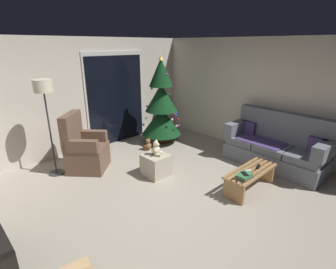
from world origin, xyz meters
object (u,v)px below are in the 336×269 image
Objects in this scene: couch at (276,147)px; armchair at (85,150)px; teddy_bear_chestnut_by_tree at (148,145)px; book_stack at (245,176)px; remote_black at (258,167)px; ottoman at (156,165)px; floor_lamp at (44,96)px; teddy_bear_cream at (156,149)px; coffee_table at (250,176)px; christmas_tree at (161,106)px; cell_phone at (245,174)px; remote_white at (247,171)px.

armchair is (-2.83, 2.51, 0.00)m from couch.
book_stack is at bearing -94.42° from teddy_bear_chestnut_by_tree.
remote_black is 0.35× the size of ottoman.
floor_lamp is at bearing 140.82° from couch.
couch is at bearing -34.01° from teddy_bear_cream.
coffee_table is at bearing 12.45° from book_stack.
armchair reaches higher than coffee_table.
floor_lamp is at bearing 134.34° from teddy_bear_cream.
christmas_tree is 1.87× the size of armchair.
book_stack is at bearing 4.02° from cell_phone.
coffee_table is 1.69m from ottoman.
book_stack is 2.94m from christmas_tree.
coffee_table is 0.52× the size of christmas_tree.
remote_black is 2.81m from christmas_tree.
teddy_bear_chestnut_by_tree is (-0.13, 2.54, -0.13)m from coffee_table.
book_stack is 0.24× the size of armchair.
couch is at bearing 7.54° from book_stack.
ottoman is at bearing 145.88° from couch.
couch is 7.34× the size of book_stack.
christmas_tree reaches higher than book_stack.
remote_black is at bearing -83.05° from teddy_bear_chestnut_by_tree.
remote_white is (-0.29, 0.05, 0.00)m from remote_black.
teddy_bear_cream reaches higher than teddy_bear_chestnut_by_tree.
floor_lamp reaches higher than ottoman.
ottoman is at bearing -45.57° from floor_lamp.
floor_lamp reaches higher than remote_black.
armchair is at bearing 176.53° from teddy_bear_chestnut_by_tree.
remote_white is at bearing 21.37° from book_stack.
remote_black is at bearing -74.66° from remote_white.
remote_white is at bearing -64.59° from ottoman.
coffee_table is at bearing 42.43° from cell_phone.
coffee_table is at bearing -53.13° from floor_lamp.
ottoman is (-0.98, 1.52, -0.17)m from remote_black.
floor_lamp is 4.05× the size of ottoman.
remote_black is 1.81m from teddy_bear_cream.
ottoman is at bearing 118.27° from teddy_bear_cream.
armchair is at bearing 16.36° from remote_black.
christmas_tree is 1.19× the size of floor_lamp.
christmas_tree is at bearing 44.53° from teddy_bear_cream.
teddy_bear_cream is at bearing 106.60° from book_stack.
floor_lamp is at bearing 121.71° from book_stack.
couch reaches higher than teddy_bear_chestnut_by_tree.
coffee_table is at bearing -61.73° from ottoman.
coffee_table is 0.40m from cell_phone.
floor_lamp is (-1.81, 2.93, 1.06)m from cell_phone.
floor_lamp is at bearing 20.98° from remote_black.
ottoman is 1.54× the size of teddy_bear_chestnut_by_tree.
teddy_bear_cream is at bearing 118.27° from coffee_table.
floor_lamp reaches higher than teddy_bear_chestnut_by_tree.
ottoman is 1.25m from teddy_bear_chestnut_by_tree.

